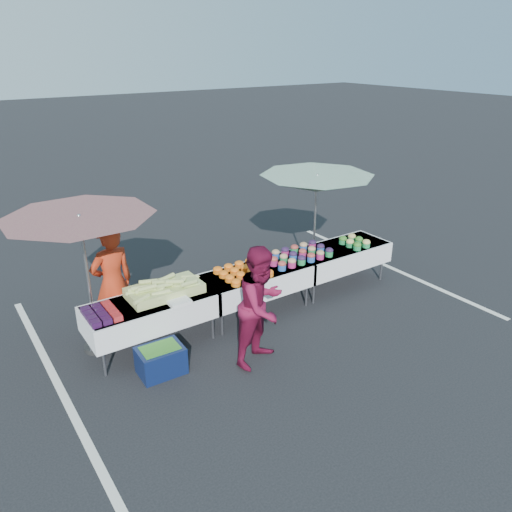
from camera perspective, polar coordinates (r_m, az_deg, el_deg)
ground at (r=8.27m, az=0.00°, el=-6.40°), size 80.00×80.00×0.00m
stripe_left at (r=7.25m, az=-21.96°, el=-12.92°), size 0.10×5.00×0.00m
stripe_right at (r=10.23m, az=14.98°, el=-1.21°), size 0.10×5.00×0.00m
table_left at (r=7.25m, az=-11.90°, el=-6.17°), size 1.86×0.81×0.75m
table_center at (r=8.00m, az=0.00°, el=-2.75°), size 1.86×0.81×0.75m
table_right at (r=9.05m, az=9.46°, el=0.07°), size 1.86×0.81×0.75m
berry_punnets at (r=6.91m, az=-17.27°, el=-6.34°), size 0.40×0.54×0.08m
corn_pile at (r=7.25m, az=-10.44°, el=-3.77°), size 1.16×0.57×0.26m
plastic_bags at (r=7.02m, az=-8.81°, el=-5.17°), size 0.30×0.25×0.05m
carrot_bowls at (r=7.77m, az=-1.48°, el=-1.79°), size 0.75×0.69×0.11m
potato_cups at (r=8.36m, az=4.82°, el=0.21°), size 1.14×0.58×0.16m
bean_baskets at (r=9.07m, az=11.19°, el=1.62°), size 0.36×0.50×0.15m
vendor at (r=7.51m, az=-16.05°, el=-3.01°), size 0.69×0.49×1.76m
customer at (r=6.69m, az=0.66°, el=-5.70°), size 0.99×0.88×1.69m
umbrella_left at (r=6.90m, az=-19.41°, el=3.04°), size 2.60×2.60×2.05m
umbrella_right at (r=8.76m, az=6.95°, el=8.13°), size 2.34×2.34×2.03m
storage_bin at (r=6.88m, az=-10.82°, el=-11.56°), size 0.61×0.45×0.39m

